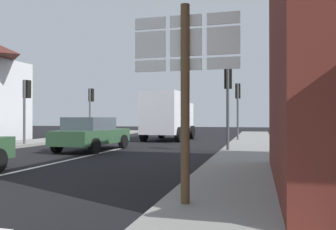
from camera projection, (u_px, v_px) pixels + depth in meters
ground_plane at (108, 151)px, 14.85m from camera, size 80.00×80.00×0.00m
sidewalk_right at (247, 160)px, 11.42m from camera, size 2.31×44.00×0.14m
lane_centre_stripe at (55, 163)px, 10.99m from camera, size 0.16×12.00×0.01m
sedan_far at (92, 133)px, 15.24m from camera, size 2.12×4.27×1.47m
delivery_truck at (168, 115)px, 22.20m from camera, size 2.68×5.09×3.05m
route_sign_post at (185, 82)px, 5.33m from camera, size 1.66×0.14×3.20m
traffic_light_far_left at (91, 102)px, 24.09m from camera, size 0.30×0.49×3.48m
traffic_light_far_right at (238, 99)px, 20.79m from camera, size 0.30×0.49×3.51m
traffic_light_near_right at (228, 89)px, 14.22m from camera, size 0.30×0.49×3.55m
traffic_light_near_left at (26, 97)px, 17.40m from camera, size 0.30×0.49×3.34m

